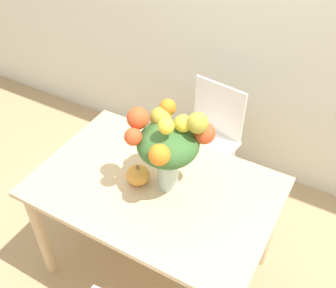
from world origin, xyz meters
TOP-DOWN VIEW (x-y plane):
  - ground_plane at (0.00, 0.00)m, footprint 12.00×12.00m
  - wall_back at (0.00, 1.24)m, footprint 8.00×0.06m
  - dining_table at (0.00, 0.00)m, footprint 1.29×0.85m
  - flower_vase at (0.06, 0.04)m, footprint 0.40×0.35m
  - pumpkin at (-0.09, -0.02)m, footprint 0.13×0.13m
  - dining_chair_near_window at (-0.05, 0.80)m, footprint 0.48×0.48m

SIDE VIEW (x-z plane):
  - ground_plane at x=0.00m, z-range 0.00..0.00m
  - dining_chair_near_window at x=-0.05m, z-range 0.03..0.92m
  - dining_table at x=0.00m, z-range 0.28..1.05m
  - pumpkin at x=-0.09m, z-range 0.77..0.88m
  - flower_vase at x=0.06m, z-range 0.82..1.31m
  - wall_back at x=0.00m, z-range 0.00..2.70m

